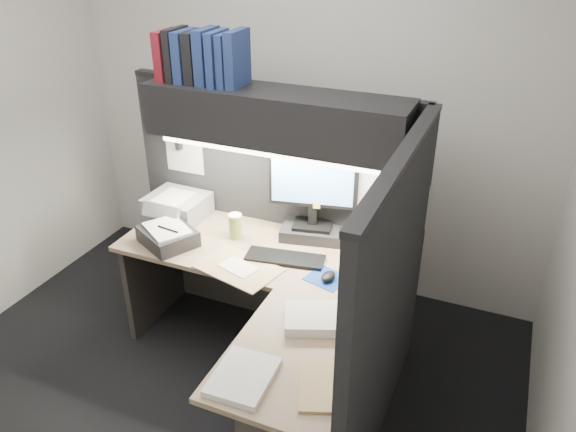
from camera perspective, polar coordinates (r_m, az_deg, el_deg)
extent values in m
plane|color=black|center=(3.50, -8.38, -17.72)|extent=(3.50, 3.50, 0.00)
cube|color=silver|center=(3.96, 1.50, 11.26)|extent=(3.50, 0.04, 2.70)
cube|color=black|center=(3.67, -1.47, 0.57)|extent=(1.90, 0.06, 1.60)
cube|color=black|center=(2.81, 10.08, -9.46)|extent=(0.06, 1.50, 1.60)
cube|color=#9A7762|center=(3.40, -2.96, -3.57)|extent=(1.70, 0.68, 0.03)
cube|color=#9A7762|center=(2.65, 0.70, -14.03)|extent=(0.60, 0.85, 0.03)
cube|color=#2D2A28|center=(3.82, -0.86, -6.07)|extent=(1.61, 0.02, 0.70)
cube|color=#2D2A28|center=(3.96, -13.36, -5.60)|extent=(0.04, 0.61, 0.70)
cube|color=black|center=(3.21, -1.40, 10.02)|extent=(1.55, 0.34, 0.30)
cylinder|color=white|center=(3.15, -2.42, 6.35)|extent=(1.32, 0.04, 0.04)
cube|color=black|center=(3.49, 2.50, -1.61)|extent=(0.42, 0.31, 0.07)
cube|color=black|center=(3.43, 2.54, 0.17)|extent=(0.06, 0.05, 0.13)
cube|color=black|center=(3.32, 2.59, 3.78)|extent=(0.53, 0.15, 0.35)
cube|color=#73AEFC|center=(3.31, 2.48, 3.65)|extent=(0.48, 0.10, 0.31)
cube|color=black|center=(3.27, -0.30, -4.30)|extent=(0.48, 0.23, 0.02)
cube|color=navy|center=(3.13, 3.98, -6.32)|extent=(0.25, 0.24, 0.00)
ellipsoid|color=black|center=(3.10, 4.13, -6.13)|extent=(0.08, 0.12, 0.04)
cube|color=beige|center=(3.28, 8.57, -3.82)|extent=(0.26, 0.27, 0.10)
cylinder|color=#C4BB4E|center=(3.48, -5.37, -1.11)|extent=(0.11, 0.11, 0.15)
cube|color=gray|center=(3.79, -11.17, 0.98)|extent=(0.38, 0.33, 0.15)
cube|color=black|center=(3.49, -12.10, -2.02)|extent=(0.41, 0.39, 0.10)
cube|color=tan|center=(3.21, -5.05, -5.28)|extent=(0.52, 0.40, 0.01)
cube|color=white|center=(2.80, 2.52, -10.36)|extent=(0.34, 0.32, 0.05)
cube|color=white|center=(2.52, -4.59, -15.97)|extent=(0.26, 0.32, 0.03)
cube|color=tan|center=(2.48, 3.72, -17.05)|extent=(0.30, 0.33, 0.02)
cube|color=maroon|center=(3.46, -12.16, 15.72)|extent=(0.06, 0.22, 0.28)
cube|color=black|center=(3.42, -11.22, 15.80)|extent=(0.04, 0.22, 0.30)
cube|color=navy|center=(3.39, -10.34, 15.71)|extent=(0.06, 0.22, 0.29)
cube|color=black|center=(3.36, -9.29, 15.67)|extent=(0.06, 0.22, 0.29)
cube|color=navy|center=(3.32, -8.21, 15.77)|extent=(0.06, 0.22, 0.31)
cube|color=navy|center=(3.27, -7.16, 15.59)|extent=(0.05, 0.22, 0.30)
cube|color=navy|center=(3.26, -6.11, 15.52)|extent=(0.05, 0.22, 0.29)
cube|color=navy|center=(3.23, -5.15, 15.63)|extent=(0.06, 0.22, 0.31)
cube|color=white|center=(3.33, 8.78, 2.05)|extent=(0.21, 0.00, 0.28)
cube|color=white|center=(3.30, 12.43, 1.06)|extent=(0.21, 0.00, 0.28)
cube|color=white|center=(3.79, -10.53, 6.77)|extent=(0.28, 0.00, 0.34)
cube|color=black|center=(2.58, 9.02, -7.12)|extent=(0.00, 0.18, 0.22)
cube|color=white|center=(2.36, 6.62, -13.08)|extent=(0.00, 0.21, 0.28)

